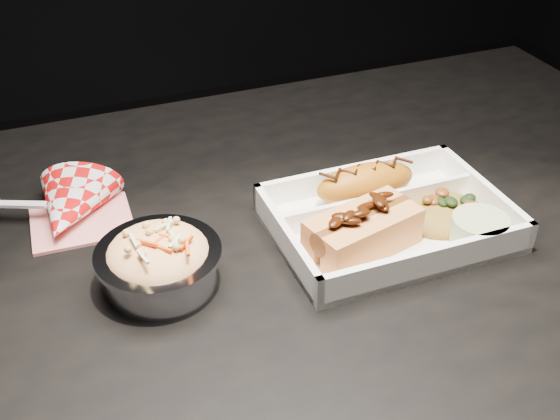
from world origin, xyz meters
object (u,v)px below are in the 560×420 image
object	(u,v)px
dining_table	(280,318)
napkin_fork	(69,208)
food_tray	(387,223)
foil_coleslaw_cup	(159,260)
hotdog	(363,228)
fried_pastry	(365,183)

from	to	relation	value
dining_table	napkin_fork	xyz separation A→B (m)	(-0.20, 0.14, 0.11)
food_tray	napkin_fork	world-z (taller)	napkin_fork
food_tray	foil_coleslaw_cup	distance (m)	0.25
dining_table	foil_coleslaw_cup	bearing A→B (deg)	180.00
hotdog	foil_coleslaw_cup	xyz separation A→B (m)	(-0.21, 0.03, -0.00)
dining_table	napkin_fork	world-z (taller)	napkin_fork
hotdog	napkin_fork	world-z (taller)	napkin_fork
dining_table	hotdog	distance (m)	0.15
food_tray	foil_coleslaw_cup	size ratio (longest dim) A/B	2.01
food_tray	foil_coleslaw_cup	bearing A→B (deg)	179.56
foil_coleslaw_cup	hotdog	bearing A→B (deg)	-7.98
food_tray	hotdog	world-z (taller)	hotdog
hotdog	foil_coleslaw_cup	bearing A→B (deg)	158.15
hotdog	foil_coleslaw_cup	distance (m)	0.21
hotdog	fried_pastry	bearing A→B (deg)	47.23
food_tray	fried_pastry	size ratio (longest dim) A/B	2.08
foil_coleslaw_cup	dining_table	bearing A→B (deg)	-0.00
dining_table	food_tray	size ratio (longest dim) A/B	4.79
fried_pastry	foil_coleslaw_cup	size ratio (longest dim) A/B	0.97
dining_table	fried_pastry	world-z (taller)	fried_pastry
foil_coleslaw_cup	napkin_fork	world-z (taller)	same
food_tray	napkin_fork	size ratio (longest dim) A/B	1.54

